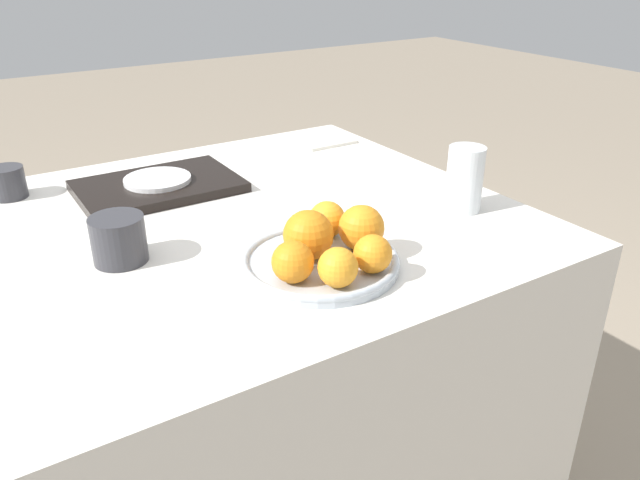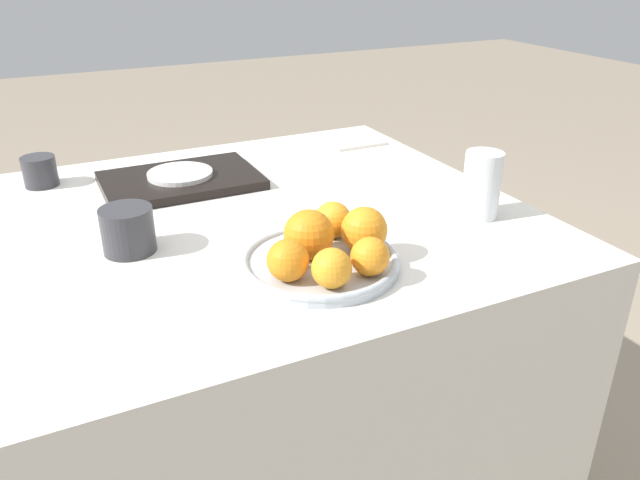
% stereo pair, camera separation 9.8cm
% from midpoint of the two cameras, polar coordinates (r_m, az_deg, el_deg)
% --- Properties ---
extents(table, '(1.17, 0.93, 0.77)m').
position_cam_midpoint_polar(table, '(1.38, -11.28, -13.41)').
color(table, silver).
rests_on(table, ground_plane).
extents(fruit_platter, '(0.26, 0.26, 0.02)m').
position_cam_midpoint_polar(fruit_platter, '(1.00, -2.81, -2.08)').
color(fruit_platter, '#B2BCC6').
rests_on(fruit_platter, table).
extents(orange_0, '(0.06, 0.06, 0.06)m').
position_cam_midpoint_polar(orange_0, '(0.91, -1.44, -2.60)').
color(orange_0, orange).
rests_on(orange_0, fruit_platter).
extents(orange_1, '(0.08, 0.08, 0.08)m').
position_cam_midpoint_polar(orange_1, '(0.99, -3.93, 0.38)').
color(orange_1, orange).
rests_on(orange_1, fruit_platter).
extents(orange_2, '(0.06, 0.06, 0.06)m').
position_cam_midpoint_polar(orange_2, '(1.07, -1.99, 1.84)').
color(orange_2, orange).
rests_on(orange_2, fruit_platter).
extents(orange_3, '(0.08, 0.08, 0.08)m').
position_cam_midpoint_polar(orange_3, '(1.02, 1.06, 1.06)').
color(orange_3, orange).
rests_on(orange_3, fruit_platter).
extents(orange_4, '(0.06, 0.06, 0.06)m').
position_cam_midpoint_polar(orange_4, '(0.95, 1.90, -1.35)').
color(orange_4, orange).
rests_on(orange_4, fruit_platter).
extents(orange_5, '(0.06, 0.06, 0.06)m').
position_cam_midpoint_polar(orange_5, '(0.93, -5.55, -2.08)').
color(orange_5, orange).
rests_on(orange_5, fruit_platter).
extents(water_glass, '(0.07, 0.07, 0.13)m').
position_cam_midpoint_polar(water_glass, '(1.22, 10.86, 5.46)').
color(water_glass, silver).
rests_on(water_glass, table).
extents(serving_tray, '(0.33, 0.22, 0.02)m').
position_cam_midpoint_polar(serving_tray, '(1.37, -16.59, 4.69)').
color(serving_tray, black).
rests_on(serving_tray, table).
extents(side_plate, '(0.14, 0.14, 0.01)m').
position_cam_midpoint_polar(side_plate, '(1.37, -16.67, 5.28)').
color(side_plate, white).
rests_on(side_plate, serving_tray).
extents(cup_0, '(0.07, 0.07, 0.06)m').
position_cam_midpoint_polar(cup_0, '(1.45, -28.45, 4.60)').
color(cup_0, '#333338').
rests_on(cup_0, table).
extents(cup_1, '(0.09, 0.09, 0.08)m').
position_cam_midpoint_polar(cup_1, '(1.08, -20.45, -0.00)').
color(cup_1, '#333338').
rests_on(cup_1, table).
extents(napkin, '(0.14, 0.12, 0.01)m').
position_cam_midpoint_polar(napkin, '(1.66, -1.47, 9.09)').
color(napkin, silver).
rests_on(napkin, table).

